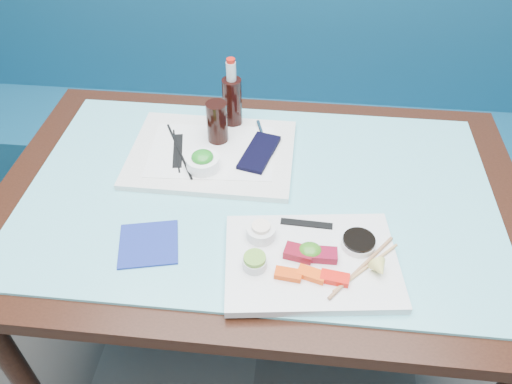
# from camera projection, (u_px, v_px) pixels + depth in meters

# --- Properties ---
(booth_bench) EXTENTS (3.00, 0.56, 1.17)m
(booth_bench) POSITION_uv_depth(u_px,v_px,m) (278.00, 125.00, 2.18)
(booth_bench) COLOR navy
(booth_bench) RESTS_ON ground
(dining_table) EXTENTS (1.40, 0.90, 0.75)m
(dining_table) POSITION_uv_depth(u_px,v_px,m) (259.00, 215.00, 1.37)
(dining_table) COLOR black
(dining_table) RESTS_ON ground
(glass_top) EXTENTS (1.22, 0.76, 0.01)m
(glass_top) POSITION_uv_depth(u_px,v_px,m) (259.00, 192.00, 1.31)
(glass_top) COLOR #6AC8D4
(glass_top) RESTS_ON dining_table
(sashimi_plate) EXTENTS (0.42, 0.32, 0.02)m
(sashimi_plate) POSITION_uv_depth(u_px,v_px,m) (311.00, 261.00, 1.12)
(sashimi_plate) COLOR white
(sashimi_plate) RESTS_ON glass_top
(salmon_left) EXTENTS (0.06, 0.03, 0.01)m
(salmon_left) POSITION_uv_depth(u_px,v_px,m) (288.00, 274.00, 1.08)
(salmon_left) COLOR #E84209
(salmon_left) RESTS_ON sashimi_plate
(salmon_mid) EXTENTS (0.07, 0.05, 0.01)m
(salmon_mid) POSITION_uv_depth(u_px,v_px,m) (311.00, 274.00, 1.08)
(salmon_mid) COLOR #FF4B0A
(salmon_mid) RESTS_ON sashimi_plate
(salmon_right) EXTENTS (0.07, 0.04, 0.02)m
(salmon_right) POSITION_uv_depth(u_px,v_px,m) (335.00, 278.00, 1.07)
(salmon_right) COLOR red
(salmon_right) RESTS_ON sashimi_plate
(tuna_left) EXTENTS (0.07, 0.05, 0.02)m
(tuna_left) POSITION_uv_depth(u_px,v_px,m) (299.00, 253.00, 1.12)
(tuna_left) COLOR maroon
(tuna_left) RESTS_ON sashimi_plate
(tuna_right) EXTENTS (0.06, 0.04, 0.02)m
(tuna_right) POSITION_uv_depth(u_px,v_px,m) (323.00, 255.00, 1.11)
(tuna_right) COLOR maroon
(tuna_right) RESTS_ON sashimi_plate
(seaweed_garnish) EXTENTS (0.07, 0.07, 0.03)m
(seaweed_garnish) POSITION_uv_depth(u_px,v_px,m) (310.00, 251.00, 1.12)
(seaweed_garnish) COLOR #367B1C
(seaweed_garnish) RESTS_ON sashimi_plate
(ramekin_wasabi) EXTENTS (0.06, 0.06, 0.02)m
(ramekin_wasabi) POSITION_uv_depth(u_px,v_px,m) (255.00, 263.00, 1.09)
(ramekin_wasabi) COLOR silver
(ramekin_wasabi) RESTS_ON sashimi_plate
(wasabi_fill) EXTENTS (0.06, 0.06, 0.01)m
(wasabi_fill) POSITION_uv_depth(u_px,v_px,m) (255.00, 258.00, 1.08)
(wasabi_fill) COLOR #67A134
(wasabi_fill) RESTS_ON ramekin_wasabi
(ramekin_ginger) EXTENTS (0.08, 0.08, 0.03)m
(ramekin_ginger) POSITION_uv_depth(u_px,v_px,m) (261.00, 232.00, 1.16)
(ramekin_ginger) COLOR silver
(ramekin_ginger) RESTS_ON sashimi_plate
(ginger_fill) EXTENTS (0.05, 0.05, 0.01)m
(ginger_fill) POSITION_uv_depth(u_px,v_px,m) (261.00, 227.00, 1.14)
(ginger_fill) COLOR #FFE7D1
(ginger_fill) RESTS_ON ramekin_ginger
(soy_dish) EXTENTS (0.10, 0.10, 0.02)m
(soy_dish) POSITION_uv_depth(u_px,v_px,m) (358.00, 243.00, 1.14)
(soy_dish) COLOR white
(soy_dish) RESTS_ON sashimi_plate
(soy_fill) EXTENTS (0.09, 0.09, 0.01)m
(soy_fill) POSITION_uv_depth(u_px,v_px,m) (359.00, 240.00, 1.13)
(soy_fill) COLOR black
(soy_fill) RESTS_ON soy_dish
(lemon_wedge) EXTENTS (0.05, 0.05, 0.04)m
(lemon_wedge) POSITION_uv_depth(u_px,v_px,m) (380.00, 269.00, 1.07)
(lemon_wedge) COLOR #F1E872
(lemon_wedge) RESTS_ON sashimi_plate
(chopstick_sleeve) EXTENTS (0.13, 0.02, 0.00)m
(chopstick_sleeve) POSITION_uv_depth(u_px,v_px,m) (307.00, 224.00, 1.19)
(chopstick_sleeve) COLOR black
(chopstick_sleeve) RESTS_ON sashimi_plate
(wooden_chopstick_a) EXTENTS (0.15, 0.19, 0.01)m
(wooden_chopstick_a) POSITION_uv_depth(u_px,v_px,m) (362.00, 267.00, 1.10)
(wooden_chopstick_a) COLOR #A06F4B
(wooden_chopstick_a) RESTS_ON sashimi_plate
(wooden_chopstick_b) EXTENTS (0.15, 0.15, 0.01)m
(wooden_chopstick_b) POSITION_uv_depth(u_px,v_px,m) (366.00, 267.00, 1.10)
(wooden_chopstick_b) COLOR tan
(wooden_chopstick_b) RESTS_ON sashimi_plate
(serving_tray) EXTENTS (0.46, 0.35, 0.02)m
(serving_tray) POSITION_uv_depth(u_px,v_px,m) (212.00, 154.00, 1.41)
(serving_tray) COLOR silver
(serving_tray) RESTS_ON glass_top
(paper_placemat) EXTENTS (0.36, 0.26, 0.00)m
(paper_placemat) POSITION_uv_depth(u_px,v_px,m) (212.00, 151.00, 1.41)
(paper_placemat) COLOR white
(paper_placemat) RESTS_ON serving_tray
(seaweed_bowl) EXTENTS (0.10, 0.10, 0.04)m
(seaweed_bowl) POSITION_uv_depth(u_px,v_px,m) (203.00, 163.00, 1.34)
(seaweed_bowl) COLOR white
(seaweed_bowl) RESTS_ON serving_tray
(seaweed_salad) EXTENTS (0.07, 0.07, 0.03)m
(seaweed_salad) POSITION_uv_depth(u_px,v_px,m) (202.00, 157.00, 1.33)
(seaweed_salad) COLOR #1E8420
(seaweed_salad) RESTS_ON seaweed_bowl
(cola_glass) EXTENTS (0.07, 0.07, 0.12)m
(cola_glass) POSITION_uv_depth(u_px,v_px,m) (217.00, 122.00, 1.40)
(cola_glass) COLOR black
(cola_glass) RESTS_ON serving_tray
(navy_pouch) EXTENTS (0.11, 0.18, 0.01)m
(navy_pouch) POSITION_uv_depth(u_px,v_px,m) (259.00, 153.00, 1.39)
(navy_pouch) COLOR black
(navy_pouch) RESTS_ON serving_tray
(fork) EXTENTS (0.04, 0.09, 0.01)m
(fork) POSITION_uv_depth(u_px,v_px,m) (261.00, 131.00, 1.47)
(fork) COLOR silver
(fork) RESTS_ON serving_tray
(black_chopstick_a) EXTENTS (0.06, 0.19, 0.01)m
(black_chopstick_a) POSITION_uv_depth(u_px,v_px,m) (176.00, 150.00, 1.40)
(black_chopstick_a) COLOR black
(black_chopstick_a) RESTS_ON serving_tray
(black_chopstick_b) EXTENTS (0.13, 0.24, 0.01)m
(black_chopstick_b) POSITION_uv_depth(u_px,v_px,m) (179.00, 150.00, 1.40)
(black_chopstick_b) COLOR black
(black_chopstick_b) RESTS_ON serving_tray
(tray_sleeve) EXTENTS (0.05, 0.15, 0.00)m
(tray_sleeve) POSITION_uv_depth(u_px,v_px,m) (178.00, 151.00, 1.40)
(tray_sleeve) COLOR black
(tray_sleeve) RESTS_ON serving_tray
(cola_bottle_body) EXTENTS (0.06, 0.06, 0.16)m
(cola_bottle_body) POSITION_uv_depth(u_px,v_px,m) (232.00, 104.00, 1.47)
(cola_bottle_body) COLOR black
(cola_bottle_body) RESTS_ON glass_top
(cola_bottle_neck) EXTENTS (0.04, 0.04, 0.05)m
(cola_bottle_neck) POSITION_uv_depth(u_px,v_px,m) (231.00, 71.00, 1.39)
(cola_bottle_neck) COLOR silver
(cola_bottle_neck) RESTS_ON cola_bottle_body
(cola_bottle_cap) EXTENTS (0.02, 0.02, 0.01)m
(cola_bottle_cap) POSITION_uv_depth(u_px,v_px,m) (231.00, 61.00, 1.37)
(cola_bottle_cap) COLOR red
(cola_bottle_cap) RESTS_ON cola_bottle_neck
(blue_napkin) EXTENTS (0.16, 0.16, 0.01)m
(blue_napkin) POSITION_uv_depth(u_px,v_px,m) (149.00, 244.00, 1.17)
(blue_napkin) COLOR navy
(blue_napkin) RESTS_ON glass_top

